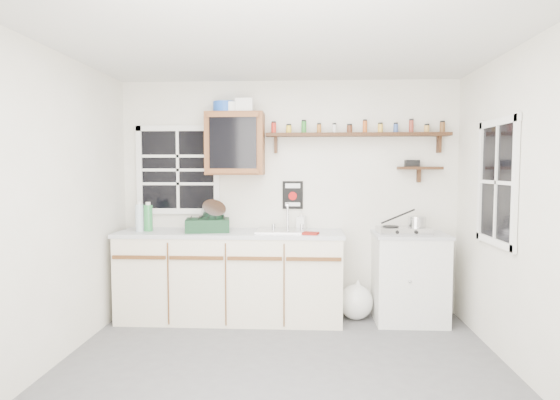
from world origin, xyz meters
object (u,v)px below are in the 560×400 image
Objects in this scene: right_cabinet at (409,277)px; upper_cabinet at (235,144)px; main_cabinet at (231,275)px; dish_rack at (209,221)px; spice_shelf at (357,134)px; hotplate at (404,230)px.

upper_cabinet reaches higher than right_cabinet.
main_cabinet is 2.54× the size of right_cabinet.
spice_shelf is at bearing -1.14° from dish_rack.
upper_cabinet is at bearing 76.32° from main_cabinet.
main_cabinet is 1.21× the size of spice_shelf.
spice_shelf is 3.90× the size of dish_rack.
hotplate is (1.73, -0.14, -0.88)m from upper_cabinet.
spice_shelf reaches higher than hotplate.
main_cabinet is at bearing -3.62° from dish_rack.
dish_rack is (-0.25, -0.17, -0.80)m from upper_cabinet.
spice_shelf is (1.31, 0.21, 1.47)m from main_cabinet.
main_cabinet is at bearing -179.21° from right_cabinet.
upper_cabinet is 1.21× the size of hotplate.
hotplate is (0.46, -0.21, -0.98)m from spice_shelf.
upper_cabinet is (0.03, 0.14, 1.36)m from main_cabinet.
dish_rack is at bearing -173.64° from main_cabinet.
dish_rack is (-0.21, -0.02, 0.56)m from main_cabinet.
dish_rack is at bearing -145.91° from upper_cabinet.
spice_shelf reaches higher than right_cabinet.
dish_rack reaches higher than right_cabinet.
hotplate is (-0.07, -0.02, 0.49)m from right_cabinet.
upper_cabinet is 1.28m from spice_shelf.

